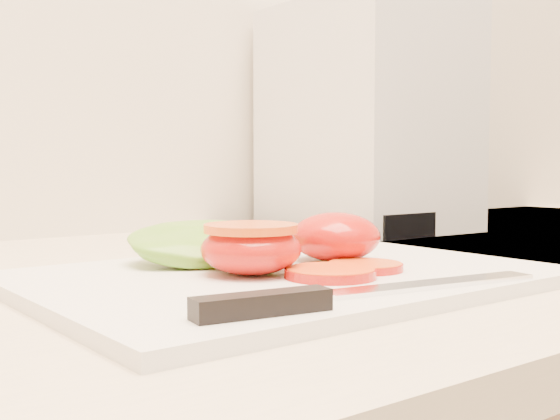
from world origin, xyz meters
TOP-DOWN VIEW (x-y plane):
  - cutting_board at (-0.02, 1.58)m, footprint 0.38×0.28m
  - tomato_half_dome at (0.04, 1.59)m, footprint 0.07×0.07m
  - tomato_half_cut at (-0.05, 1.58)m, footprint 0.07×0.07m
  - tomato_slice_0 at (-0.02, 1.53)m, footprint 0.06×0.06m
  - tomato_slice_1 at (0.03, 1.54)m, footprint 0.05×0.05m
  - lettuce_leaf_0 at (-0.04, 1.66)m, footprint 0.16×0.11m
  - knife at (-0.07, 1.47)m, footprint 0.26×0.05m
  - appliance at (0.33, 1.85)m, footprint 0.21×0.26m

SIDE VIEW (x-z plane):
  - cutting_board at x=-0.02m, z-range 0.93..0.94m
  - tomato_slice_1 at x=0.03m, z-range 0.94..0.95m
  - tomato_slice_0 at x=-0.02m, z-range 0.94..0.95m
  - knife at x=-0.07m, z-range 0.94..0.95m
  - lettuce_leaf_0 at x=-0.04m, z-range 0.94..0.97m
  - tomato_half_dome at x=0.04m, z-range 0.94..0.98m
  - tomato_half_cut at x=-0.05m, z-range 0.94..0.98m
  - appliance at x=0.33m, z-range 0.93..1.23m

